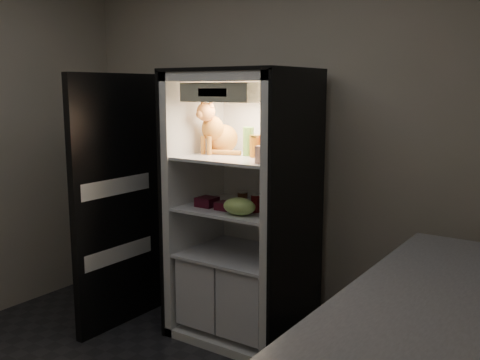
% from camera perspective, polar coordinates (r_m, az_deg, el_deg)
% --- Properties ---
extents(room_shell, '(3.60, 3.60, 3.60)m').
position_cam_1_polar(room_shell, '(2.62, -16.74, 6.58)').
color(room_shell, white).
rests_on(room_shell, floor).
extents(refrigerator, '(0.90, 0.72, 1.88)m').
position_cam_1_polar(refrigerator, '(3.77, 0.48, -4.89)').
color(refrigerator, white).
rests_on(refrigerator, floor).
extents(fridge_door, '(0.07, 0.87, 1.85)m').
position_cam_1_polar(fridge_door, '(4.01, -12.62, -2.43)').
color(fridge_door, black).
rests_on(fridge_door, floor).
extents(tabby_cat, '(0.33, 0.38, 0.39)m').
position_cam_1_polar(tabby_cat, '(3.78, -2.40, 5.08)').
color(tabby_cat, '#BB6718').
rests_on(tabby_cat, refrigerator).
extents(parmesan_shaker, '(0.08, 0.08, 0.20)m').
position_cam_1_polar(parmesan_shaker, '(3.65, 0.89, 4.14)').
color(parmesan_shaker, '#268E3E').
rests_on(parmesan_shaker, refrigerator).
extents(mayo_tub, '(0.09, 0.09, 0.12)m').
position_cam_1_polar(mayo_tub, '(3.65, 1.61, 3.54)').
color(mayo_tub, white).
rests_on(mayo_tub, refrigerator).
extents(salsa_jar, '(0.08, 0.08, 0.15)m').
position_cam_1_polar(salsa_jar, '(3.57, 1.70, 3.64)').
color(salsa_jar, maroon).
rests_on(salsa_jar, refrigerator).
extents(pepper_jar, '(0.12, 0.12, 0.20)m').
position_cam_1_polar(pepper_jar, '(3.52, 3.43, 3.93)').
color(pepper_jar, '#A21519').
rests_on(pepper_jar, refrigerator).
extents(cream_carton, '(0.06, 0.06, 0.11)m').
position_cam_1_polar(cream_carton, '(3.27, 2.33, 2.71)').
color(cream_carton, white).
rests_on(cream_carton, refrigerator).
extents(soda_can_a, '(0.06, 0.06, 0.12)m').
position_cam_1_polar(soda_can_a, '(3.62, 3.09, -2.14)').
color(soda_can_a, black).
rests_on(soda_can_a, refrigerator).
extents(soda_can_b, '(0.07, 0.07, 0.12)m').
position_cam_1_polar(soda_can_b, '(3.54, 3.86, -2.40)').
color(soda_can_b, black).
rests_on(soda_can_b, refrigerator).
extents(soda_can_c, '(0.06, 0.06, 0.12)m').
position_cam_1_polar(soda_can_c, '(3.52, 1.68, -2.49)').
color(soda_can_c, black).
rests_on(soda_can_c, refrigerator).
extents(condiment_jar, '(0.07, 0.07, 0.10)m').
position_cam_1_polar(condiment_jar, '(3.73, 0.28, -1.92)').
color(condiment_jar, '#582E19').
rests_on(condiment_jar, refrigerator).
extents(grape_bag, '(0.22, 0.16, 0.11)m').
position_cam_1_polar(grape_bag, '(3.44, -0.07, -2.83)').
color(grape_bag, '#A1CE60').
rests_on(grape_bag, refrigerator).
extents(berry_box_left, '(0.13, 0.13, 0.06)m').
position_cam_1_polar(berry_box_left, '(3.70, -3.54, -2.33)').
color(berry_box_left, '#470B1B').
rests_on(berry_box_left, refrigerator).
extents(berry_box_right, '(0.11, 0.11, 0.05)m').
position_cam_1_polar(berry_box_right, '(3.59, -1.66, -2.76)').
color(berry_box_right, '#470B1B').
rests_on(berry_box_right, refrigerator).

